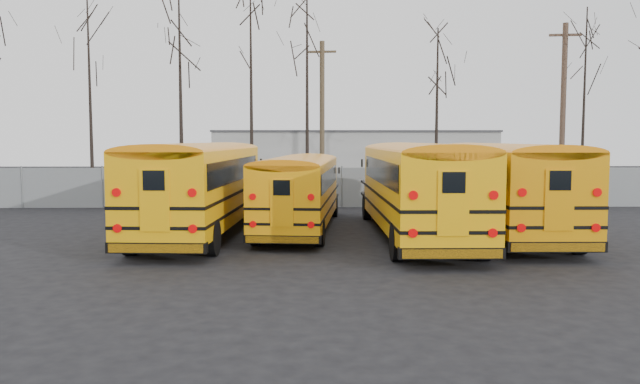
{
  "coord_description": "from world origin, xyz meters",
  "views": [
    {
      "loc": [
        -1.7,
        -19.29,
        3.43
      ],
      "look_at": [
        -1.29,
        2.25,
        1.6
      ],
      "focal_mm": 35.0,
      "sensor_mm": 36.0,
      "label": 1
    }
  ],
  "objects_px": {
    "utility_pole_left": "(322,119)",
    "utility_pole_right": "(563,110)",
    "bus_c": "(417,182)",
    "bus_d": "(500,181)",
    "bus_a": "(201,181)",
    "bus_b": "(299,187)"
  },
  "relations": [
    {
      "from": "utility_pole_left",
      "to": "utility_pole_right",
      "type": "height_order",
      "value": "utility_pole_right"
    },
    {
      "from": "bus_c",
      "to": "utility_pole_right",
      "type": "distance_m",
      "value": 17.68
    },
    {
      "from": "bus_d",
      "to": "utility_pole_left",
      "type": "relative_size",
      "value": 1.34
    },
    {
      "from": "bus_a",
      "to": "bus_b",
      "type": "xyz_separation_m",
      "value": [
        3.47,
        1.03,
        -0.29
      ]
    },
    {
      "from": "bus_d",
      "to": "utility_pole_right",
      "type": "relative_size",
      "value": 1.21
    },
    {
      "from": "bus_b",
      "to": "utility_pole_left",
      "type": "height_order",
      "value": "utility_pole_left"
    },
    {
      "from": "bus_b",
      "to": "utility_pole_left",
      "type": "relative_size",
      "value": 1.17
    },
    {
      "from": "bus_b",
      "to": "utility_pole_right",
      "type": "xyz_separation_m",
      "value": [
        14.63,
        11.85,
        3.39
      ]
    },
    {
      "from": "bus_a",
      "to": "bus_b",
      "type": "bearing_deg",
      "value": 20.14
    },
    {
      "from": "bus_c",
      "to": "utility_pole_left",
      "type": "bearing_deg",
      "value": 101.59
    },
    {
      "from": "bus_a",
      "to": "bus_d",
      "type": "relative_size",
      "value": 1.02
    },
    {
      "from": "bus_d",
      "to": "utility_pole_right",
      "type": "xyz_separation_m",
      "value": [
        7.46,
        12.92,
        3.11
      ]
    },
    {
      "from": "bus_a",
      "to": "bus_b",
      "type": "distance_m",
      "value": 3.63
    },
    {
      "from": "bus_d",
      "to": "utility_pole_left",
      "type": "xyz_separation_m",
      "value": [
        -6.05,
        13.44,
        2.62
      ]
    },
    {
      "from": "bus_b",
      "to": "utility_pole_right",
      "type": "relative_size",
      "value": 1.06
    },
    {
      "from": "bus_d",
      "to": "utility_pole_left",
      "type": "bearing_deg",
      "value": 114.43
    },
    {
      "from": "bus_c",
      "to": "utility_pole_right",
      "type": "relative_size",
      "value": 1.22
    },
    {
      "from": "bus_b",
      "to": "bus_d",
      "type": "bearing_deg",
      "value": -2.71
    },
    {
      "from": "bus_c",
      "to": "bus_d",
      "type": "relative_size",
      "value": 1.01
    },
    {
      "from": "bus_c",
      "to": "bus_d",
      "type": "xyz_separation_m",
      "value": [
        3.12,
        0.9,
        -0.01
      ]
    },
    {
      "from": "bus_c",
      "to": "utility_pole_left",
      "type": "height_order",
      "value": "utility_pole_left"
    },
    {
      "from": "bus_a",
      "to": "bus_b",
      "type": "height_order",
      "value": "bus_a"
    }
  ]
}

